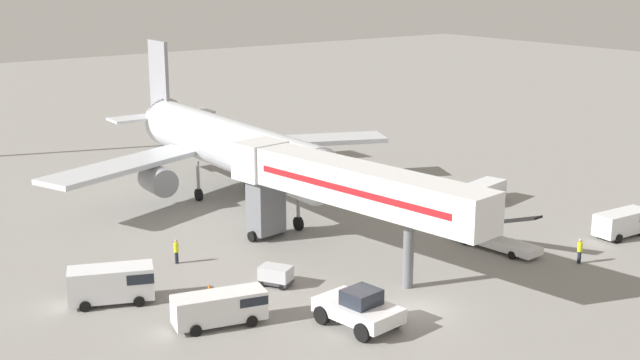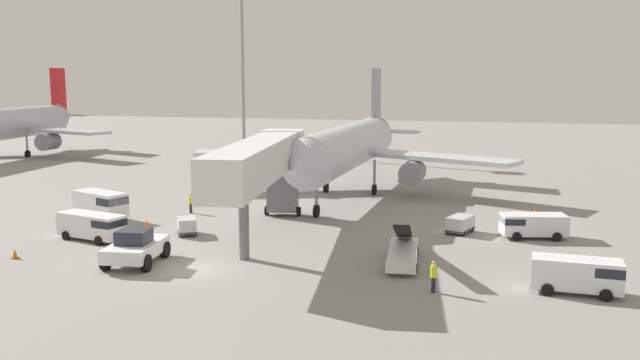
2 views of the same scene
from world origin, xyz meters
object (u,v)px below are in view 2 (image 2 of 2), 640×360
object	(u,v)px
ground_crew_worker_foreground	(191,203)
safety_cone_alpha	(147,224)
service_van_outer_right	(101,203)
service_van_outer_left	(532,224)
ground_crew_worker_midground	(434,276)
service_van_rear_right	(93,225)
airplane_at_gate	(349,147)
service_van_mid_center	(579,274)
belt_loader_truck	(403,251)
airplane_background	(7,124)
baggage_cart_near_right	(187,225)
pushback_tug	(136,247)
apron_light_mast	(242,38)
baggage_cart_near_left	(460,224)
jet_bridge	(263,162)
safety_cone_bravo	(535,211)
safety_cone_charlie	(15,254)

from	to	relation	value
ground_crew_worker_foreground	safety_cone_alpha	bearing A→B (deg)	-97.79
service_van_outer_right	service_van_outer_left	distance (m)	35.39
service_van_outer_right	ground_crew_worker_midground	bearing A→B (deg)	-23.56
service_van_rear_right	ground_crew_worker_midground	world-z (taller)	service_van_rear_right
airplane_at_gate	service_van_mid_center	size ratio (longest dim) A/B	7.24
airplane_at_gate	belt_loader_truck	distance (m)	26.16
service_van_mid_center	airplane_background	distance (m)	89.23
service_van_mid_center	baggage_cart_near_right	world-z (taller)	service_van_mid_center
belt_loader_truck	baggage_cart_near_right	xyz separation A→B (m)	(-17.13, 3.62, -0.04)
belt_loader_truck	service_van_outer_right	bearing A→B (deg)	165.02
airplane_at_gate	pushback_tug	xyz separation A→B (m)	(-7.89, -28.86, -3.83)
service_van_outer_left	apron_light_mast	xyz separation A→B (m)	(-42.00, 48.78, 17.18)
baggage_cart_near_left	airplane_background	size ratio (longest dim) A/B	0.08
service_van_mid_center	airplane_background	world-z (taller)	airplane_background
ground_crew_worker_foreground	airplane_background	size ratio (longest dim) A/B	0.05
pushback_tug	service_van_rear_right	size ratio (longest dim) A/B	0.95
service_van_outer_right	service_van_rear_right	bearing A→B (deg)	-61.45
service_van_outer_left	ground_crew_worker_midground	bearing A→B (deg)	-111.96
airplane_at_gate	baggage_cart_near_left	world-z (taller)	airplane_at_gate
apron_light_mast	baggage_cart_near_left	bearing A→B (deg)	-52.86
airplane_at_gate	service_van_rear_right	world-z (taller)	airplane_at_gate
pushback_tug	jet_bridge	bearing A→B (deg)	58.80
ground_crew_worker_foreground	airplane_at_gate	bearing A→B (deg)	48.15
jet_bridge	service_van_mid_center	distance (m)	23.53
belt_loader_truck	safety_cone_bravo	world-z (taller)	belt_loader_truck
baggage_cart_near_left	safety_cone_bravo	size ratio (longest dim) A/B	3.77
service_van_rear_right	service_van_outer_left	distance (m)	32.82
safety_cone_charlie	service_van_outer_left	bearing A→B (deg)	23.69
safety_cone_alpha	apron_light_mast	xyz separation A→B (m)	(-12.19, 53.06, 17.90)
belt_loader_truck	baggage_cart_near_left	bearing A→B (deg)	71.54
pushback_tug	ground_crew_worker_foreground	bearing A→B (deg)	103.25
baggage_cart_near_left	safety_cone_bravo	world-z (taller)	baggage_cart_near_left
jet_bridge	ground_crew_worker_foreground	distance (m)	12.41
pushback_tug	safety_cone_charlie	size ratio (longest dim) A/B	7.83
jet_bridge	airplane_background	distance (m)	66.57
service_van_mid_center	safety_cone_charlie	xyz separation A→B (m)	(-35.60, -1.81, -0.80)
ground_crew_worker_midground	apron_light_mast	bearing A→B (deg)	119.49
safety_cone_bravo	baggage_cart_near_left	bearing A→B (deg)	-125.82
safety_cone_bravo	airplane_background	distance (m)	79.08
baggage_cart_near_left	safety_cone_bravo	distance (m)	10.35
pushback_tug	safety_cone_charlie	bearing A→B (deg)	-173.77
service_van_outer_left	baggage_cart_near_right	size ratio (longest dim) A/B	2.08
baggage_cart_near_right	apron_light_mast	xyz separation A→B (m)	(-16.40, 54.44, 17.50)
ground_crew_worker_foreground	safety_cone_bravo	world-z (taller)	ground_crew_worker_foreground
belt_loader_truck	jet_bridge	bearing A→B (deg)	157.71
service_van_rear_right	ground_crew_worker_midground	bearing A→B (deg)	-12.93
jet_bridge	service_van_outer_left	xyz separation A→B (m)	(19.66, 4.69, -4.64)
jet_bridge	belt_loader_truck	xyz separation A→B (m)	(11.19, -4.59, -4.92)
ground_crew_worker_foreground	belt_loader_truck	bearing A→B (deg)	-28.85
pushback_tug	service_van_outer_right	distance (m)	15.53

